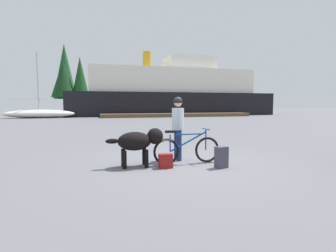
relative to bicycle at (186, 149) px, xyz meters
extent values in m
plane|color=slate|center=(-0.14, 0.07, -0.37)|extent=(160.00, 160.00, 0.00)
torus|color=black|center=(0.57, 0.00, -0.03)|extent=(0.66, 0.06, 0.66)
torus|color=black|center=(-0.53, 0.00, -0.03)|extent=(0.66, 0.06, 0.66)
cube|color=navy|center=(0.07, 0.00, 0.39)|extent=(0.70, 0.03, 0.03)
cube|color=navy|center=(0.05, 0.00, 0.20)|extent=(0.95, 0.03, 0.49)
cylinder|color=navy|center=(-0.43, 0.00, 0.18)|extent=(0.03, 0.03, 0.42)
cylinder|color=navy|center=(0.53, 0.00, 0.23)|extent=(0.03, 0.03, 0.52)
cube|color=black|center=(-0.43, 0.00, 0.47)|extent=(0.24, 0.10, 0.06)
cylinder|color=navy|center=(0.53, 0.00, 0.51)|extent=(0.03, 0.44, 0.03)
cube|color=slate|center=(-0.55, 0.00, 0.27)|extent=(0.36, 0.14, 0.02)
cylinder|color=navy|center=(-0.08, 0.60, 0.04)|extent=(0.14, 0.14, 0.82)
cylinder|color=navy|center=(-0.08, 0.38, 0.04)|extent=(0.14, 0.14, 0.82)
cylinder|color=silver|center=(-0.08, 0.49, 0.75)|extent=(0.32, 0.32, 0.58)
cylinder|color=silver|center=(-0.08, 0.71, 0.78)|extent=(0.09, 0.09, 0.51)
cylinder|color=silver|center=(-0.08, 0.27, 0.78)|extent=(0.09, 0.09, 0.51)
sphere|color=tan|center=(-0.08, 0.49, 1.19)|extent=(0.22, 0.22, 0.22)
sphere|color=black|center=(-0.08, 0.49, 1.22)|extent=(0.24, 0.24, 0.24)
ellipsoid|color=black|center=(-1.32, 0.02, 0.26)|extent=(0.81, 0.53, 0.45)
sphere|color=black|center=(-0.81, 0.02, 0.36)|extent=(0.40, 0.40, 0.40)
ellipsoid|color=black|center=(-1.84, 0.02, 0.28)|extent=(0.32, 0.12, 0.12)
cylinder|color=black|center=(-1.06, 0.17, -0.15)|extent=(0.10, 0.10, 0.42)
cylinder|color=black|center=(-1.06, -0.12, -0.15)|extent=(0.10, 0.10, 0.42)
cylinder|color=black|center=(-1.58, 0.17, -0.15)|extent=(0.10, 0.10, 0.42)
cylinder|color=black|center=(-1.58, -0.12, -0.15)|extent=(0.10, 0.10, 0.42)
cube|color=#3F3F4C|center=(0.65, -0.63, -0.11)|extent=(0.32, 0.26, 0.51)
cube|color=maroon|center=(-0.63, -0.30, -0.20)|extent=(0.33, 0.19, 0.34)
cube|color=brown|center=(7.28, 23.79, -0.17)|extent=(17.89, 2.30, 0.40)
cube|color=black|center=(8.06, 29.85, 1.12)|extent=(27.27, 8.86, 2.96)
cube|color=silver|center=(8.06, 29.85, 4.20)|extent=(21.82, 7.44, 3.20)
cube|color=silver|center=(10.79, 29.85, 6.70)|extent=(6.55, 5.31, 1.80)
cylinder|color=#BF8C19|center=(4.79, 29.85, 7.00)|extent=(1.10, 1.10, 2.40)
ellipsoid|color=silver|center=(-8.00, 25.07, 0.08)|extent=(7.31, 2.05, 0.90)
cylinder|color=#B2B2B7|center=(-8.00, 25.07, 3.57)|extent=(0.14, 0.14, 6.07)
cylinder|color=#B2B2B7|center=(-9.09, 25.07, 1.73)|extent=(3.29, 0.10, 0.10)
cylinder|color=#4C331E|center=(-7.18, 42.12, 0.95)|extent=(0.32, 0.32, 2.64)
cone|color=#143819|center=(-7.18, 42.12, 5.37)|extent=(4.03, 4.03, 6.19)
cylinder|color=#4C331E|center=(-4.47, 42.44, 0.98)|extent=(0.39, 0.39, 2.70)
cone|color=#19471E|center=(-4.47, 42.44, 5.78)|extent=(2.91, 2.91, 6.89)
cylinder|color=#4C331E|center=(17.05, 42.50, 0.79)|extent=(0.33, 0.33, 2.32)
cone|color=#143819|center=(17.05, 42.50, 6.36)|extent=(3.37, 3.37, 8.82)
cylinder|color=#4C331E|center=(-7.26, 45.62, 0.85)|extent=(0.39, 0.39, 2.44)
cone|color=#1E4C28|center=(-7.26, 45.62, 7.01)|extent=(4.07, 4.07, 9.88)
camera|label=1|loc=(-2.23, -6.30, 1.15)|focal=28.44mm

